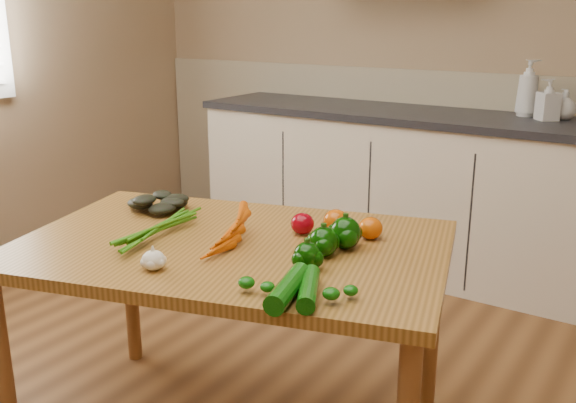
% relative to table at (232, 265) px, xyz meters
% --- Properties ---
extents(room, '(4.04, 5.04, 2.64)m').
position_rel_table_xyz_m(room, '(-0.19, -0.18, 0.61)').
color(room, brown).
rests_on(room, ground).
extents(counter_run, '(2.84, 0.64, 1.14)m').
position_rel_table_xyz_m(counter_run, '(0.03, 1.84, -0.18)').
color(counter_run, beige).
rests_on(counter_run, ground).
extents(table, '(1.53, 1.20, 0.72)m').
position_rel_table_xyz_m(table, '(0.00, 0.00, 0.00)').
color(table, '#9A672C').
rests_on(table, ground).
extents(soap_bottle_a, '(0.16, 0.16, 0.29)m').
position_rel_table_xyz_m(soap_bottle_a, '(0.41, 1.98, 0.41)').
color(soap_bottle_a, silver).
rests_on(soap_bottle_a, counter_run).
extents(soap_bottle_b, '(0.13, 0.13, 0.21)m').
position_rel_table_xyz_m(soap_bottle_b, '(0.53, 1.90, 0.36)').
color(soap_bottle_b, silver).
rests_on(soap_bottle_b, counter_run).
extents(soap_bottle_c, '(0.16, 0.16, 0.15)m').
position_rel_table_xyz_m(soap_bottle_c, '(0.59, 1.98, 0.34)').
color(soap_bottle_c, silver).
rests_on(soap_bottle_c, counter_run).
extents(carrot_bunch, '(0.29, 0.25, 0.07)m').
position_rel_table_xyz_m(carrot_bunch, '(-0.06, -0.04, 0.11)').
color(carrot_bunch, '#D85605').
rests_on(carrot_bunch, table).
extents(leafy_greens, '(0.19, 0.17, 0.10)m').
position_rel_table_xyz_m(leafy_greens, '(-0.44, 0.11, 0.13)').
color(leafy_greens, black).
rests_on(leafy_greens, table).
extents(garlic_bulb, '(0.07, 0.07, 0.06)m').
position_rel_table_xyz_m(garlic_bulb, '(-0.04, -0.30, 0.11)').
color(garlic_bulb, white).
rests_on(garlic_bulb, table).
extents(pepper_a, '(0.09, 0.09, 0.09)m').
position_rel_table_xyz_m(pepper_a, '(0.30, 0.05, 0.12)').
color(pepper_a, '#073302').
rests_on(pepper_a, table).
extents(pepper_b, '(0.10, 0.10, 0.10)m').
position_rel_table_xyz_m(pepper_b, '(0.33, 0.15, 0.13)').
color(pepper_b, '#073302').
rests_on(pepper_b, table).
extents(pepper_c, '(0.08, 0.08, 0.08)m').
position_rel_table_xyz_m(pepper_c, '(0.32, -0.06, 0.12)').
color(pepper_c, '#073302').
rests_on(pepper_c, table).
extents(tomato_a, '(0.08, 0.08, 0.07)m').
position_rel_table_xyz_m(tomato_a, '(0.15, 0.19, 0.12)').
color(tomato_a, maroon).
rests_on(tomato_a, table).
extents(tomato_b, '(0.08, 0.08, 0.07)m').
position_rel_table_xyz_m(tomato_b, '(0.22, 0.27, 0.12)').
color(tomato_b, '#CC4F05').
rests_on(tomato_b, table).
extents(tomato_c, '(0.08, 0.08, 0.07)m').
position_rel_table_xyz_m(tomato_c, '(0.35, 0.27, 0.12)').
color(tomato_c, '#CC4F05').
rests_on(tomato_c, table).
extents(zucchini_a, '(0.14, 0.21, 0.05)m').
position_rel_table_xyz_m(zucchini_a, '(0.42, -0.22, 0.10)').
color(zucchini_a, '#084807').
rests_on(zucchini_a, table).
extents(zucchini_b, '(0.11, 0.23, 0.06)m').
position_rel_table_xyz_m(zucchini_b, '(0.38, -0.25, 0.11)').
color(zucchini_b, '#084807').
rests_on(zucchini_b, table).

